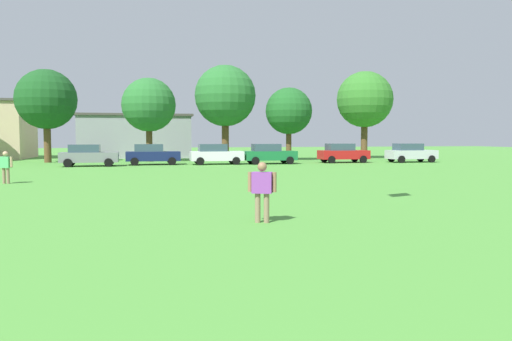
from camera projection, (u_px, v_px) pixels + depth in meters
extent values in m
plane|color=#4C9338|center=(159.00, 176.00, 28.68)|extent=(160.00, 160.00, 0.00)
cylinder|color=#8C7259|center=(258.00, 208.00, 13.21)|extent=(0.15, 0.15, 0.78)
cylinder|color=#8C7259|center=(267.00, 208.00, 13.18)|extent=(0.15, 0.15, 0.78)
cube|color=purple|center=(262.00, 183.00, 13.15)|extent=(0.59, 0.47, 0.55)
cylinder|color=#936B4C|center=(250.00, 182.00, 13.20)|extent=(0.11, 0.11, 0.52)
cylinder|color=#936B4C|center=(274.00, 182.00, 13.10)|extent=(0.11, 0.11, 0.52)
sphere|color=#936B4C|center=(262.00, 167.00, 13.12)|extent=(0.24, 0.24, 0.24)
cylinder|color=#8C7259|center=(8.00, 176.00, 24.22)|extent=(0.14, 0.14, 0.77)
cylinder|color=#8C7259|center=(4.00, 176.00, 24.27)|extent=(0.14, 0.14, 0.77)
cube|color=#4CB266|center=(6.00, 162.00, 24.21)|extent=(0.58, 0.48, 0.54)
cylinder|color=tan|center=(11.00, 162.00, 24.14)|extent=(0.11, 0.11, 0.51)
cylinder|color=tan|center=(0.00, 162.00, 24.27)|extent=(0.11, 0.11, 0.51)
sphere|color=tan|center=(5.00, 154.00, 24.18)|extent=(0.24, 0.24, 0.24)
cube|color=slate|center=(89.00, 157.00, 38.61)|extent=(4.30, 1.80, 0.76)
cube|color=#334756|center=(85.00, 148.00, 38.49)|extent=(2.24, 1.58, 0.60)
cylinder|color=black|center=(110.00, 161.00, 39.83)|extent=(0.64, 0.22, 0.64)
cylinder|color=black|center=(109.00, 163.00, 38.08)|extent=(0.64, 0.22, 0.64)
cylinder|color=black|center=(71.00, 162.00, 39.18)|extent=(0.64, 0.22, 0.64)
cylinder|color=black|center=(68.00, 163.00, 37.43)|extent=(0.64, 0.22, 0.64)
cube|color=#141E4C|center=(153.00, 156.00, 40.73)|extent=(4.30, 1.80, 0.76)
cube|color=#334756|center=(149.00, 148.00, 40.60)|extent=(2.24, 1.58, 0.60)
cylinder|color=black|center=(171.00, 160.00, 41.95)|extent=(0.64, 0.22, 0.64)
cylinder|color=black|center=(172.00, 161.00, 40.20)|extent=(0.64, 0.22, 0.64)
cylinder|color=black|center=(135.00, 161.00, 41.30)|extent=(0.64, 0.22, 0.64)
cylinder|color=black|center=(135.00, 162.00, 39.55)|extent=(0.64, 0.22, 0.64)
cube|color=white|center=(217.00, 156.00, 41.29)|extent=(4.30, 1.80, 0.76)
cube|color=#334756|center=(213.00, 148.00, 41.17)|extent=(2.24, 1.58, 0.60)
cylinder|color=black|center=(232.00, 160.00, 42.52)|extent=(0.64, 0.22, 0.64)
cylinder|color=black|center=(236.00, 161.00, 40.77)|extent=(0.64, 0.22, 0.64)
cylinder|color=black|center=(198.00, 160.00, 41.87)|extent=(0.64, 0.22, 0.64)
cylinder|color=black|center=(200.00, 161.00, 40.12)|extent=(0.64, 0.22, 0.64)
cube|color=#196B38|center=(270.00, 156.00, 42.02)|extent=(4.30, 1.80, 0.76)
cube|color=#334756|center=(266.00, 147.00, 41.90)|extent=(2.24, 1.58, 0.60)
cylinder|color=black|center=(284.00, 159.00, 43.25)|extent=(0.64, 0.22, 0.64)
cylinder|color=black|center=(290.00, 160.00, 41.50)|extent=(0.64, 0.22, 0.64)
cylinder|color=black|center=(251.00, 160.00, 42.60)|extent=(0.64, 0.22, 0.64)
cylinder|color=black|center=(256.00, 161.00, 40.85)|extent=(0.64, 0.22, 0.64)
cube|color=red|center=(344.00, 155.00, 44.19)|extent=(4.30, 1.80, 0.76)
cube|color=#334756|center=(340.00, 147.00, 44.07)|extent=(2.24, 1.58, 0.60)
cylinder|color=black|center=(355.00, 158.00, 45.42)|extent=(0.64, 0.22, 0.64)
cylinder|color=black|center=(363.00, 159.00, 43.67)|extent=(0.64, 0.22, 0.64)
cylinder|color=black|center=(324.00, 159.00, 44.77)|extent=(0.64, 0.22, 0.64)
cylinder|color=black|center=(332.00, 160.00, 43.02)|extent=(0.64, 0.22, 0.64)
cube|color=silver|center=(411.00, 154.00, 44.76)|extent=(4.30, 1.80, 0.76)
cube|color=#334756|center=(408.00, 147.00, 44.64)|extent=(2.24, 1.58, 0.60)
cylinder|color=black|center=(421.00, 158.00, 45.99)|extent=(0.64, 0.22, 0.64)
cylinder|color=black|center=(432.00, 159.00, 44.23)|extent=(0.64, 0.22, 0.64)
cylinder|color=black|center=(391.00, 158.00, 45.33)|extent=(0.64, 0.22, 0.64)
cylinder|color=black|center=(401.00, 159.00, 43.58)|extent=(0.64, 0.22, 0.64)
cylinder|color=brown|center=(47.00, 144.00, 44.33)|extent=(0.61, 0.61, 3.33)
sphere|color=#194C1E|center=(46.00, 99.00, 44.08)|extent=(5.26, 5.26, 5.26)
cylinder|color=brown|center=(149.00, 145.00, 46.13)|extent=(0.57, 0.57, 3.11)
sphere|color=#286B2D|center=(149.00, 105.00, 45.89)|extent=(4.91, 4.91, 4.91)
cylinder|color=brown|center=(225.00, 141.00, 48.45)|extent=(0.68, 0.68, 3.71)
sphere|color=#286B2D|center=(225.00, 96.00, 48.16)|extent=(5.86, 5.86, 5.86)
cylinder|color=brown|center=(289.00, 145.00, 48.79)|extent=(0.53, 0.53, 2.86)
sphere|color=#1E5B23|center=(289.00, 111.00, 48.57)|extent=(4.51, 4.51, 4.51)
cylinder|color=brown|center=(364.00, 141.00, 52.76)|extent=(0.68, 0.68, 3.70)
sphere|color=#337528|center=(365.00, 99.00, 52.47)|extent=(5.84, 5.84, 5.84)
cube|color=#9999A3|center=(135.00, 137.00, 56.02)|extent=(11.64, 8.40, 4.47)
cube|color=#4C4742|center=(135.00, 116.00, 55.86)|extent=(12.11, 8.74, 0.24)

